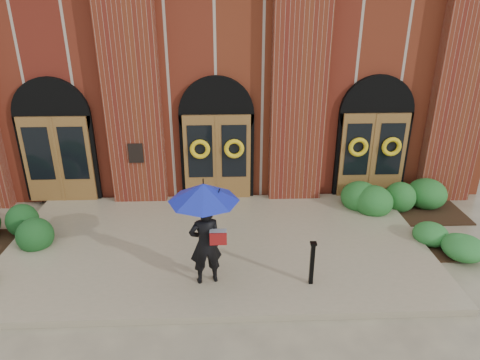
{
  "coord_description": "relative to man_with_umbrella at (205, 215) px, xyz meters",
  "views": [
    {
      "loc": [
        0.19,
        -8.81,
        5.6
      ],
      "look_at": [
        0.58,
        1.0,
        1.42
      ],
      "focal_mm": 32.0,
      "sensor_mm": 36.0,
      "label": 1
    }
  ],
  "objects": [
    {
      "name": "hedge_wall_right",
      "position": [
        5.41,
        3.07,
        -1.3
      ],
      "size": [
        3.12,
        1.25,
        0.8
      ],
      "primitive_type": "ellipsoid",
      "color": "#215E23",
      "rests_on": "ground"
    },
    {
      "name": "metal_post",
      "position": [
        2.15,
        -0.17,
        -1.04
      ],
      "size": [
        0.14,
        0.14,
        0.97
      ],
      "rotation": [
        0.0,
        0.0,
        -0.05
      ],
      "color": "black",
      "rests_on": "landing"
    },
    {
      "name": "man_with_umbrella",
      "position": [
        0.0,
        0.0,
        0.0
      ],
      "size": [
        1.66,
        1.66,
        2.22
      ],
      "rotation": [
        0.0,
        0.0,
        3.36
      ],
      "color": "black",
      "rests_on": "landing"
    },
    {
      "name": "ground",
      "position": [
        0.21,
        1.38,
        -1.7
      ],
      "size": [
        90.0,
        90.0,
        0.0
      ],
      "primitive_type": "plane",
      "color": "tan",
      "rests_on": "ground"
    },
    {
      "name": "church_building",
      "position": [
        0.21,
        10.16,
        1.8
      ],
      "size": [
        16.2,
        12.53,
        7.0
      ],
      "color": "#622815",
      "rests_on": "ground"
    },
    {
      "name": "landing",
      "position": [
        0.21,
        1.53,
        -1.63
      ],
      "size": [
        10.0,
        5.3,
        0.15
      ],
      "primitive_type": "cube",
      "color": "gray",
      "rests_on": "ground"
    },
    {
      "name": "hedge_front_right",
      "position": [
        5.31,
        1.38,
        -1.45
      ],
      "size": [
        1.44,
        1.23,
        0.51
      ],
      "primitive_type": "ellipsoid",
      "color": "#246529",
      "rests_on": "ground"
    }
  ]
}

